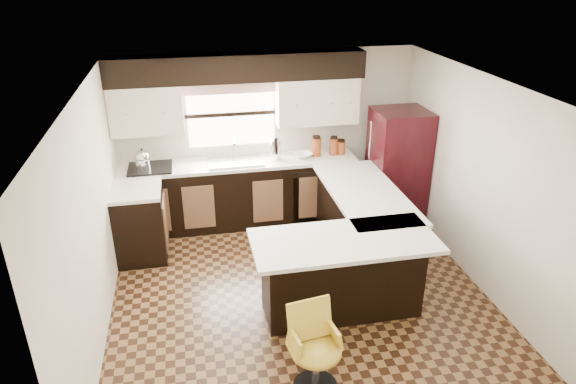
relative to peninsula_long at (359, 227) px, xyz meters
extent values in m
plane|color=#49301A|center=(-0.90, -0.62, -0.45)|extent=(4.40, 4.40, 0.00)
plane|color=silver|center=(-0.90, -0.62, 1.95)|extent=(4.40, 4.40, 0.00)
plane|color=beige|center=(-0.90, 1.58, 0.75)|extent=(4.40, 0.00, 4.40)
plane|color=beige|center=(-0.90, -2.83, 0.75)|extent=(4.40, 0.00, 4.40)
plane|color=beige|center=(-3.00, -0.62, 0.75)|extent=(0.00, 4.40, 4.40)
plane|color=beige|center=(1.20, -0.62, 0.75)|extent=(0.00, 4.40, 4.40)
cube|color=black|center=(-1.35, 1.28, 0.00)|extent=(3.30, 0.60, 0.90)
cube|color=black|center=(-2.70, 0.62, 0.00)|extent=(0.60, 0.70, 0.90)
cube|color=silver|center=(-1.35, 1.28, 0.47)|extent=(3.30, 0.60, 0.04)
cube|color=silver|center=(-2.70, 0.62, 0.47)|extent=(0.60, 0.70, 0.04)
cube|color=black|center=(-1.30, 1.40, 1.77)|extent=(3.40, 0.35, 0.36)
cube|color=beige|center=(-2.52, 1.40, 1.27)|extent=(0.94, 0.35, 0.64)
cube|color=beige|center=(-0.22, 1.40, 1.27)|extent=(1.14, 0.35, 0.64)
cube|color=white|center=(-1.40, 1.56, 1.10)|extent=(1.20, 0.02, 0.90)
cube|color=#D19B93|center=(-1.40, 1.52, 1.49)|extent=(1.30, 0.06, 0.18)
cube|color=#B2B2B7|center=(-1.40, 1.25, 0.51)|extent=(0.75, 0.45, 0.03)
cube|color=black|center=(-0.35, 0.99, -0.02)|extent=(0.58, 0.03, 0.78)
cube|color=black|center=(-2.55, 1.25, 0.51)|extent=(0.58, 0.50, 0.02)
cube|color=black|center=(0.00, 0.00, 0.00)|extent=(0.60, 1.95, 0.90)
cube|color=black|center=(-0.53, -0.97, 0.00)|extent=(1.65, 0.60, 0.90)
cube|color=silver|center=(0.05, 0.00, 0.47)|extent=(0.84, 1.95, 0.04)
cube|color=silver|center=(-0.55, -1.06, 0.47)|extent=(1.89, 0.84, 0.04)
cube|color=black|center=(0.82, 0.86, 0.38)|extent=(0.72, 0.69, 1.67)
cylinder|color=silver|center=(-0.83, 1.28, 0.64)|extent=(0.14, 0.14, 0.28)
imported|color=white|center=(-0.44, 1.28, 0.53)|extent=(0.31, 0.31, 0.06)
cylinder|color=brown|center=(-0.24, 1.30, 0.63)|extent=(0.13, 0.13, 0.26)
cylinder|color=brown|center=(0.02, 1.30, 0.61)|extent=(0.12, 0.12, 0.24)
cylinder|color=brown|center=(0.12, 1.30, 0.59)|extent=(0.13, 0.13, 0.19)
camera|label=1|loc=(-2.00, -5.36, 3.11)|focal=32.00mm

